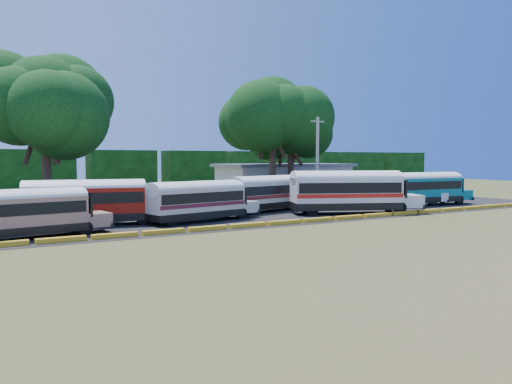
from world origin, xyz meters
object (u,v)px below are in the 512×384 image
bus_teal (425,186)px  tree_west (45,102)px  bus_red (89,199)px  bus_white_red (348,189)px  bus_cream_west (198,199)px  bus_beige (23,210)px

bus_teal → tree_west: 36.39m
bus_red → tree_west: 12.72m
bus_red → bus_white_red: (20.70, -3.33, 0.22)m
bus_cream_west → bus_teal: (24.95, 0.51, 0.19)m
tree_west → bus_cream_west: bearing=-53.8°
bus_beige → bus_cream_west: 12.21m
bus_white_red → bus_cream_west: bearing=-163.6°
bus_beige → bus_teal: bus_teal is taller
bus_cream_west → bus_white_red: bus_white_red is taller
bus_red → bus_cream_west: bus_red is taller
bus_teal → tree_west: bearing=165.0°
bus_white_red → tree_west: size_ratio=0.85×
bus_beige → bus_red: (4.58, 4.03, 0.17)m
bus_beige → bus_teal: 37.07m
bus_beige → bus_cream_west: size_ratio=0.97×
bus_beige → bus_cream_west: bearing=0.8°
bus_red → bus_teal: bearing=9.1°
bus_red → bus_cream_west: bearing=-2.6°
bus_beige → bus_red: 6.11m
bus_red → tree_west: tree_west is taller
bus_white_red → bus_teal: (11.69, 1.97, -0.16)m
bus_red → bus_teal: size_ratio=0.98×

